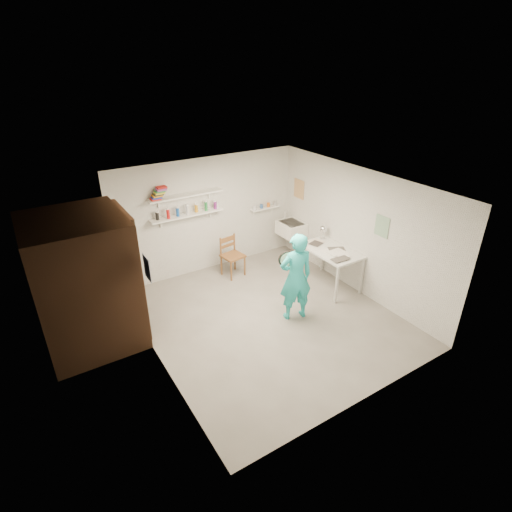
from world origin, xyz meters
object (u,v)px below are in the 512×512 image
man (296,277)px  wall_clock (286,259)px  belfast_sink (291,229)px  desk_lamp (324,229)px  wooden_chair (233,256)px  work_table (329,268)px

man → wall_clock: 0.35m
belfast_sink → desk_lamp: 1.00m
wall_clock → wooden_chair: wall_clock is taller
man → desk_lamp: (1.43, 0.97, 0.22)m
wall_clock → belfast_sink: bearing=64.3°
belfast_sink → work_table: belfast_sink is taller
wall_clock → work_table: 1.47m
wall_clock → desk_lamp: size_ratio=1.93×
man → wall_clock: bearing=-62.9°
belfast_sink → wooden_chair: size_ratio=0.67×
belfast_sink → man: (-1.34, -1.92, 0.10)m
belfast_sink → desk_lamp: size_ratio=4.01×
belfast_sink → wall_clock: (-1.39, -1.70, 0.37)m
belfast_sink → wall_clock: size_ratio=2.08×
belfast_sink → man: man is taller
man → work_table: man is taller
work_table → desk_lamp: bearing=67.6°
belfast_sink → wooden_chair: wooden_chair is taller
wall_clock → wooden_chair: 1.78m
wall_clock → desk_lamp: 1.66m
man → wooden_chair: man is taller
wall_clock → work_table: wall_clock is taller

